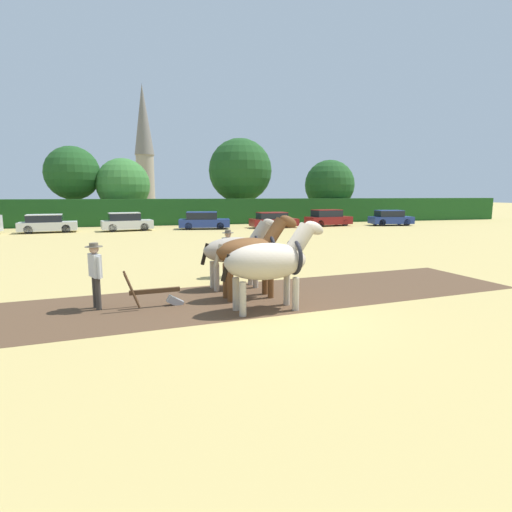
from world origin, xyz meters
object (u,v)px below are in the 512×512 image
object	(u,v)px
draft_horse_lead_left	(270,261)
draft_horse_lead_right	(252,251)
draft_horse_trail_left	(237,249)
tree_left	(123,185)
parked_car_far_right	(390,218)
tree_far_left	(72,173)
tree_center	(329,185)
parked_car_right	(328,218)
parked_car_center_left	(126,222)
plow	(160,295)
farmer_beside_team	(228,249)
parked_car_center	(204,221)
farmer_at_plow	(95,270)
parked_car_left	(47,224)
tree_center_left	(240,171)
parked_car_center_right	(273,220)
church_spire	(144,146)

from	to	relation	value
draft_horse_lead_left	draft_horse_lead_right	xyz separation A→B (m)	(-0.14, 1.38, 0.06)
draft_horse_trail_left	draft_horse_lead_right	bearing A→B (deg)	-89.83
tree_left	parked_car_far_right	distance (m)	27.64
tree_far_left	tree_center	world-z (taller)	tree_far_left
tree_left	parked_car_right	size ratio (longest dim) A/B	1.44
draft_horse_lead_left	parked_car_center_left	size ratio (longest dim) A/B	0.69
parked_car_center_left	parked_car_far_right	bearing A→B (deg)	-11.64
tree_far_left	plow	world-z (taller)	tree_far_left
draft_horse_lead_right	farmer_beside_team	bearing A→B (deg)	86.25
parked_car_center_left	parked_car_center	distance (m)	6.55
tree_far_left	draft_horse_lead_left	world-z (taller)	tree_far_left
tree_far_left	draft_horse_trail_left	distance (m)	33.94
draft_horse_trail_left	farmer_at_plow	distance (m)	4.47
parked_car_right	parked_car_left	bearing A→B (deg)	172.29
tree_left	farmer_beside_team	bearing A→B (deg)	-79.72
parked_car_right	tree_center_left	bearing A→B (deg)	117.17
plow	farmer_at_plow	bearing A→B (deg)	167.48
tree_center_left	farmer_at_plow	xyz separation A→B (m)	(-11.43, -33.82, -4.63)
draft_horse_lead_left	farmer_at_plow	size ratio (longest dim) A/B	1.66
draft_horse_lead_right	parked_car_left	xyz separation A→B (m)	(-11.03, 24.06, -0.69)
draft_horse_trail_left	parked_car_center_right	xyz separation A→B (m)	(8.20, 22.63, -0.59)
tree_center_left	parked_car_center_left	world-z (taller)	tree_center_left
farmer_beside_team	parked_car_center_left	xyz separation A→B (m)	(-4.79, 20.89, -0.30)
parked_car_right	parked_car_center_right	bearing A→B (deg)	175.91
tree_center	farmer_at_plow	world-z (taller)	tree_center
tree_center_left	tree_left	bearing A→B (deg)	-178.19
plow	parked_car_center	bearing A→B (deg)	73.81
parked_car_left	church_spire	bearing A→B (deg)	71.47
tree_left	draft_horse_trail_left	world-z (taller)	tree_left
tree_far_left	plow	size ratio (longest dim) A/B	4.88
parked_car_center	tree_center	bearing A→B (deg)	36.25
tree_center_left	parked_car_center_right	world-z (taller)	tree_center_left
farmer_beside_team	parked_car_far_right	size ratio (longest dim) A/B	0.41
tree_far_left	parked_car_right	size ratio (longest dim) A/B	1.68
parked_car_far_right	draft_horse_lead_right	bearing A→B (deg)	-122.55
tree_far_left	tree_center_left	size ratio (longest dim) A/B	0.85
farmer_at_plow	farmer_beside_team	bearing A→B (deg)	12.36
tree_left	parked_car_right	bearing A→B (deg)	-24.58
tree_left	church_spire	world-z (taller)	church_spire
tree_center	farmer_at_plow	distance (m)	39.71
draft_horse_trail_left	plow	distance (m)	3.20
church_spire	parked_car_left	bearing A→B (deg)	-100.69
draft_horse_trail_left	parked_car_center	distance (m)	22.89
church_spire	parked_car_center_left	world-z (taller)	church_spire
draft_horse_trail_left	parked_car_center_left	distance (m)	23.18
plow	church_spire	bearing A→B (deg)	84.66
tree_far_left	church_spire	bearing A→B (deg)	77.05
draft_horse_lead_left	parked_car_center_left	distance (m)	25.94
tree_center	draft_horse_trail_left	distance (m)	36.23
church_spire	parked_car_right	world-z (taller)	church_spire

